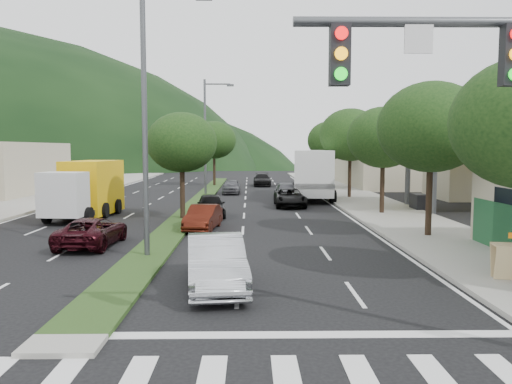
{
  "coord_description": "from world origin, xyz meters",
  "views": [
    {
      "loc": [
        3.83,
        -10.43,
        4.09
      ],
      "look_at": [
        4.15,
        13.43,
        2.0
      ],
      "focal_mm": 35.0,
      "sensor_mm": 36.0,
      "label": 1
    }
  ],
  "objects_px": {
    "a_frame_sign": "(504,258)",
    "tree_r_b": "(431,127)",
    "suv_maroon": "(92,232)",
    "car_queue_d": "(290,198)",
    "car_queue_a": "(211,205)",
    "car_queue_b": "(287,192)",
    "tree_r_e": "(330,140)",
    "box_truck": "(87,191)",
    "motorhome": "(313,173)",
    "streetlight_near": "(150,107)",
    "sedan_silver": "(216,262)",
    "car_queue_e": "(231,187)",
    "streetlight_mid": "(207,131)",
    "tree_med_far": "(214,140)",
    "tree_med_near": "(182,142)",
    "car_queue_c": "(203,217)",
    "tree_r_d": "(350,135)",
    "tree_r_c": "(383,138)",
    "car_queue_f": "(262,180)"
  },
  "relations": [
    {
      "from": "streetlight_mid",
      "to": "a_frame_sign",
      "type": "distance_m",
      "value": 31.22
    },
    {
      "from": "car_queue_c",
      "to": "box_truck",
      "type": "distance_m",
      "value": 8.72
    },
    {
      "from": "a_frame_sign",
      "to": "tree_med_far",
      "type": "bearing_deg",
      "value": 116.07
    },
    {
      "from": "tree_r_d",
      "to": "car_queue_e",
      "type": "height_order",
      "value": "tree_r_d"
    },
    {
      "from": "car_queue_a",
      "to": "car_queue_b",
      "type": "relative_size",
      "value": 0.92
    },
    {
      "from": "tree_med_far",
      "to": "box_truck",
      "type": "height_order",
      "value": "tree_med_far"
    },
    {
      "from": "streetlight_near",
      "to": "motorhome",
      "type": "xyz_separation_m",
      "value": [
        8.8,
        22.15,
        -3.49
      ]
    },
    {
      "from": "car_queue_d",
      "to": "car_queue_e",
      "type": "distance_m",
      "value": 10.96
    },
    {
      "from": "car_queue_c",
      "to": "tree_med_far",
      "type": "bearing_deg",
      "value": 99.92
    },
    {
      "from": "tree_r_e",
      "to": "sedan_silver",
      "type": "distance_m",
      "value": 37.44
    },
    {
      "from": "car_queue_b",
      "to": "a_frame_sign",
      "type": "xyz_separation_m",
      "value": [
        4.72,
        -25.18,
        0.16
      ]
    },
    {
      "from": "tree_r_c",
      "to": "car_queue_f",
      "type": "relative_size",
      "value": 1.4
    },
    {
      "from": "sedan_silver",
      "to": "car_queue_c",
      "type": "bearing_deg",
      "value": 90.2
    },
    {
      "from": "suv_maroon",
      "to": "car_queue_d",
      "type": "distance_m",
      "value": 17.01
    },
    {
      "from": "tree_r_e",
      "to": "tree_med_far",
      "type": "bearing_deg",
      "value": 161.57
    },
    {
      "from": "streetlight_mid",
      "to": "tree_r_e",
      "type": "bearing_deg",
      "value": 30.69
    },
    {
      "from": "tree_r_c",
      "to": "box_truck",
      "type": "xyz_separation_m",
      "value": [
        -17.8,
        -0.85,
        -3.16
      ]
    },
    {
      "from": "streetlight_near",
      "to": "car_queue_b",
      "type": "relative_size",
      "value": 2.29
    },
    {
      "from": "streetlight_near",
      "to": "tree_med_far",
      "type": "bearing_deg",
      "value": 90.33
    },
    {
      "from": "streetlight_near",
      "to": "car_queue_e",
      "type": "distance_m",
      "value": 27.01
    },
    {
      "from": "car_queue_a",
      "to": "a_frame_sign",
      "type": "height_order",
      "value": "a_frame_sign"
    },
    {
      "from": "tree_med_near",
      "to": "tree_med_far",
      "type": "bearing_deg",
      "value": 90.0
    },
    {
      "from": "tree_med_near",
      "to": "streetlight_mid",
      "type": "height_order",
      "value": "streetlight_mid"
    },
    {
      "from": "streetlight_near",
      "to": "sedan_silver",
      "type": "relative_size",
      "value": 2.16
    },
    {
      "from": "tree_r_d",
      "to": "car_queue_d",
      "type": "relative_size",
      "value": 1.57
    },
    {
      "from": "car_queue_d",
      "to": "car_queue_e",
      "type": "xyz_separation_m",
      "value": [
        -4.48,
        10.0,
        0.02
      ]
    },
    {
      "from": "a_frame_sign",
      "to": "tree_r_b",
      "type": "bearing_deg",
      "value": 96.45
    },
    {
      "from": "tree_med_near",
      "to": "streetlight_near",
      "type": "relative_size",
      "value": 0.6
    },
    {
      "from": "streetlight_mid",
      "to": "car_queue_e",
      "type": "xyz_separation_m",
      "value": [
        2.0,
        1.48,
        -4.93
      ]
    },
    {
      "from": "tree_med_near",
      "to": "tree_r_d",
      "type": "bearing_deg",
      "value": 45.0
    },
    {
      "from": "motorhome",
      "to": "tree_r_d",
      "type": "bearing_deg",
      "value": 2.88
    },
    {
      "from": "car_queue_c",
      "to": "motorhome",
      "type": "relative_size",
      "value": 0.36
    },
    {
      "from": "car_queue_b",
      "to": "sedan_silver",
      "type": "bearing_deg",
      "value": -99.91
    },
    {
      "from": "tree_r_b",
      "to": "tree_r_e",
      "type": "distance_m",
      "value": 28.0
    },
    {
      "from": "tree_r_e",
      "to": "motorhome",
      "type": "xyz_separation_m",
      "value": [
        -3.0,
        -9.85,
        -2.79
      ]
    },
    {
      "from": "streetlight_mid",
      "to": "sedan_silver",
      "type": "xyz_separation_m",
      "value": [
        2.64,
        -29.07,
        -4.82
      ]
    },
    {
      "from": "tree_r_b",
      "to": "a_frame_sign",
      "type": "relative_size",
      "value": 4.79
    },
    {
      "from": "car_queue_f",
      "to": "a_frame_sign",
      "type": "distance_m",
      "value": 40.14
    },
    {
      "from": "box_truck",
      "to": "motorhome",
      "type": "bearing_deg",
      "value": -137.47
    },
    {
      "from": "box_truck",
      "to": "streetlight_mid",
      "type": "bearing_deg",
      "value": -107.55
    },
    {
      "from": "tree_r_b",
      "to": "motorhome",
      "type": "relative_size",
      "value": 0.66
    },
    {
      "from": "tree_med_far",
      "to": "a_frame_sign",
      "type": "bearing_deg",
      "value": -73.78
    },
    {
      "from": "car_queue_e",
      "to": "a_frame_sign",
      "type": "bearing_deg",
      "value": -72.31
    },
    {
      "from": "car_queue_e",
      "to": "car_queue_f",
      "type": "xyz_separation_m",
      "value": [
        3.03,
        9.47,
        0.02
      ]
    },
    {
      "from": "streetlight_mid",
      "to": "suv_maroon",
      "type": "relative_size",
      "value": 2.28
    },
    {
      "from": "tree_r_e",
      "to": "car_queue_b",
      "type": "distance_m",
      "value": 12.47
    },
    {
      "from": "tree_r_e",
      "to": "car_queue_e",
      "type": "xyz_separation_m",
      "value": [
        -9.8,
        -5.52,
        -4.24
      ]
    },
    {
      "from": "tree_med_far",
      "to": "car_queue_d",
      "type": "relative_size",
      "value": 1.52
    },
    {
      "from": "tree_r_b",
      "to": "a_frame_sign",
      "type": "distance_m",
      "value": 8.8
    },
    {
      "from": "car_queue_e",
      "to": "motorhome",
      "type": "xyz_separation_m",
      "value": [
        6.8,
        -4.33,
        1.45
      ]
    }
  ]
}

